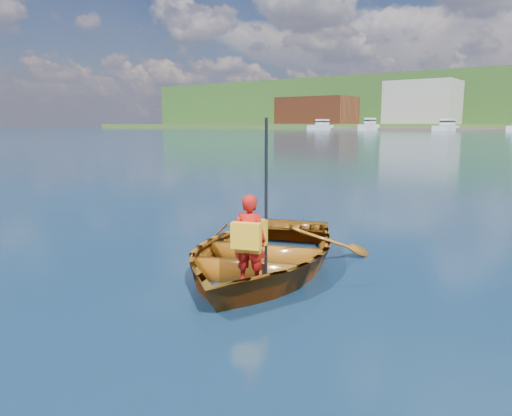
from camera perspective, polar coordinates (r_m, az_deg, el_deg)
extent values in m
plane|color=#0C253C|center=(6.52, -8.74, -7.79)|extent=(600.00, 600.00, 0.00)
imported|color=brown|center=(6.67, 0.52, -5.11)|extent=(3.73, 4.43, 0.78)
imported|color=#AD120D|center=(5.70, -0.74, -3.67)|extent=(0.44, 0.36, 1.05)
cube|color=gold|center=(5.58, -1.13, -3.20)|extent=(0.35, 0.20, 0.30)
cube|color=gold|center=(5.80, -0.36, -2.70)|extent=(0.35, 0.18, 0.30)
cube|color=gold|center=(5.73, -0.73, -4.71)|extent=(0.35, 0.30, 0.05)
cylinder|color=black|center=(5.72, 1.16, 0.71)|extent=(0.05, 0.05, 1.90)
cube|color=brown|center=(194.00, 6.92, 11.00)|extent=(28.00, 16.00, 10.00)
cube|color=gray|center=(178.06, 18.48, 11.36)|extent=(22.00, 16.00, 14.00)
cube|color=silver|center=(167.94, 7.39, 9.07)|extent=(3.35, 11.98, 1.74)
cube|color=silver|center=(168.99, 7.60, 9.72)|extent=(2.35, 5.39, 1.80)
cube|color=black|center=(168.99, 7.60, 9.76)|extent=(2.41, 5.63, 0.50)
cube|color=silver|center=(160.53, 12.76, 8.94)|extent=(2.83, 10.10, 2.07)
cube|color=silver|center=(161.45, 12.93, 9.70)|extent=(1.98, 4.54, 1.80)
cube|color=black|center=(161.45, 12.93, 9.73)|extent=(2.04, 4.75, 0.50)
cube|color=silver|center=(152.82, 20.87, 8.48)|extent=(3.84, 13.72, 1.67)
cube|color=silver|center=(154.14, 21.05, 9.18)|extent=(2.69, 6.17, 1.80)
cube|color=black|center=(154.14, 21.05, 9.21)|extent=(2.77, 6.45, 0.50)
cylinder|color=#382314|center=(254.79, 15.40, 11.66)|extent=(0.80, 0.80, 4.06)
sphere|color=#21511D|center=(255.07, 15.45, 12.87)|extent=(7.57, 7.57, 7.57)
cylinder|color=#382314|center=(259.08, 22.69, 11.84)|extent=(0.80, 0.80, 4.12)
sphere|color=#21511D|center=(259.43, 22.77, 13.05)|extent=(7.70, 7.70, 7.70)
cylinder|color=#382314|center=(289.15, 7.63, 12.10)|extent=(0.80, 0.80, 2.46)
sphere|color=#21511D|center=(289.32, 7.64, 12.75)|extent=(4.59, 4.59, 4.59)
cylinder|color=#382314|center=(249.08, 23.19, 11.45)|extent=(0.80, 0.80, 3.61)
sphere|color=#21511D|center=(249.35, 23.27, 12.55)|extent=(6.75, 6.75, 6.75)
cylinder|color=#382314|center=(219.84, 17.50, 10.32)|extent=(0.80, 0.80, 3.44)
sphere|color=#21511D|center=(219.99, 17.57, 11.51)|extent=(6.41, 6.41, 6.41)
cylinder|color=#382314|center=(258.87, 12.06, 11.61)|extent=(0.80, 0.80, 3.54)
sphere|color=#21511D|center=(259.10, 12.09, 12.66)|extent=(6.60, 6.60, 6.60)
cylinder|color=#382314|center=(274.50, 5.02, 11.61)|extent=(0.80, 0.80, 3.48)
sphere|color=#21511D|center=(274.71, 5.03, 12.58)|extent=(6.50, 6.50, 6.50)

